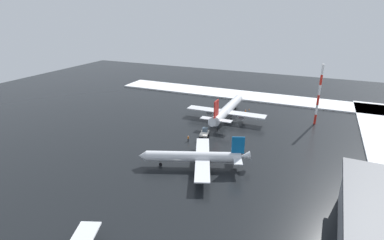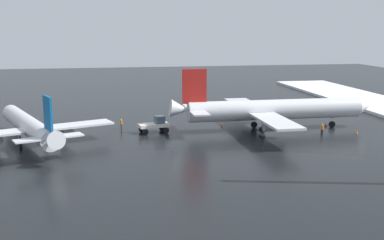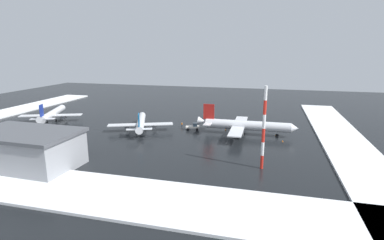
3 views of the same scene
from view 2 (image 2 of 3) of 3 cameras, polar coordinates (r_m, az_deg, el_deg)
ground_plane at (r=73.32m, az=-19.56°, el=-2.09°), size 240.00×240.00×0.00m
airplane_distant_tail at (r=75.19m, az=9.29°, el=1.21°), size 32.50×26.86×9.68m
airplane_far_rear at (r=68.55m, az=-18.72°, el=-0.68°), size 21.61×25.55×7.90m
pushback_tug at (r=72.95m, az=-4.37°, el=-0.50°), size 4.94×3.04×2.50m
ground_crew_beside_wing at (r=75.66m, az=-8.39°, el=-0.41°), size 0.36×0.36×1.71m
ground_crew_mid_apron at (r=73.72m, az=15.17°, el=-0.99°), size 0.36×0.36×1.71m
traffic_cone_near_nose at (r=80.77m, az=15.59°, el=-0.48°), size 0.36×0.36×0.55m
traffic_cone_mid_line at (r=77.40m, az=3.55°, el=-0.58°), size 0.36×0.36×0.55m
traffic_cone_wingtip_side at (r=76.32m, az=18.95°, el=-1.34°), size 0.36×0.36×0.55m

